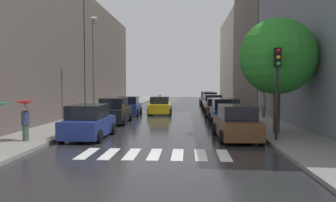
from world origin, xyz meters
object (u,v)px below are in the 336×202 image
at_px(parked_car_right_nearest, 236,123).
at_px(taxi_midroad, 160,106).
at_px(parked_car_left_third, 128,106).
at_px(parked_car_right_fifth, 210,100).
at_px(traffic_light_right_corner, 277,73).
at_px(pedestrian_near_tree, 264,98).
at_px(pedestrian_by_kerb, 25,112).
at_px(parked_car_right_third, 217,108).
at_px(parked_car_right_second, 225,112).
at_px(lamp_post_left, 94,61).
at_px(parked_car_left_second, 114,111).
at_px(parked_car_left_nearest, 88,123).
at_px(parked_car_right_sixth, 207,98).
at_px(street_tree_right, 277,57).
at_px(parked_car_right_fourth, 213,103).

relative_size(parked_car_right_nearest, taxi_midroad, 1.00).
height_order(parked_car_left_third, parked_car_right_nearest, parked_car_right_nearest).
relative_size(parked_car_right_fifth, traffic_light_right_corner, 1.03).
height_order(parked_car_left_third, pedestrian_near_tree, pedestrian_near_tree).
bearing_deg(pedestrian_by_kerb, parked_car_right_fifth, -15.05).
bearing_deg(parked_car_right_third, pedestrian_near_tree, -122.28).
distance_m(parked_car_right_second, lamp_post_left, 10.11).
relative_size(parked_car_left_second, pedestrian_near_tree, 2.01).
xyz_separation_m(parked_car_left_third, pedestrian_by_kerb, (-2.17, -14.42, 0.70)).
bearing_deg(parked_car_left_nearest, parked_car_right_fifth, -16.26).
bearing_deg(pedestrian_near_tree, parked_car_right_sixth, -7.65).
bearing_deg(parked_car_right_second, traffic_light_right_corner, -166.35).
distance_m(pedestrian_near_tree, street_tree_right, 8.89).
bearing_deg(street_tree_right, parked_car_right_fourth, 97.35).
relative_size(parked_car_right_fourth, lamp_post_left, 0.62).
distance_m(street_tree_right, traffic_light_right_corner, 2.63).
height_order(parked_car_right_third, pedestrian_by_kerb, pedestrian_by_kerb).
bearing_deg(parked_car_right_fourth, parked_car_right_third, 179.13).
bearing_deg(parked_car_right_third, parked_car_right_fourth, 1.35).
xyz_separation_m(parked_car_left_nearest, parked_car_right_fourth, (7.63, 18.47, -0.03)).
xyz_separation_m(parked_car_left_second, parked_car_left_third, (-0.11, 6.06, -0.05)).
bearing_deg(lamp_post_left, parked_car_right_fourth, 49.55).
height_order(parked_car_right_nearest, pedestrian_near_tree, pedestrian_near_tree).
relative_size(parked_car_left_nearest, traffic_light_right_corner, 0.94).
height_order(parked_car_right_fourth, pedestrian_near_tree, pedestrian_near_tree).
distance_m(parked_car_left_nearest, pedestrian_by_kerb, 3.07).
bearing_deg(parked_car_left_third, street_tree_right, -139.92).
bearing_deg(parked_car_right_second, parked_car_left_third, 50.93).
bearing_deg(parked_car_right_second, parked_car_right_fifth, 0.04).
bearing_deg(parked_car_right_sixth, street_tree_right, -174.98).
bearing_deg(parked_car_right_sixth, parked_car_left_third, 156.90).
bearing_deg(parked_car_right_second, taxi_midroad, 33.48).
height_order(parked_car_left_second, parked_car_right_fourth, parked_car_left_second).
bearing_deg(parked_car_right_third, parked_car_right_fifth, 1.37).
xyz_separation_m(parked_car_left_second, lamp_post_left, (-1.68, 0.83, 3.59)).
height_order(parked_car_left_second, parked_car_left_third, parked_car_left_second).
bearing_deg(street_tree_right, pedestrian_near_tree, 81.92).
xyz_separation_m(parked_car_left_nearest, taxi_midroad, (2.49, 14.02, -0.04)).
height_order(parked_car_left_third, parked_car_right_fifth, parked_car_right_fifth).
bearing_deg(parked_car_right_fourth, traffic_light_right_corner, -175.40).
bearing_deg(parked_car_right_third, taxi_midroad, 74.44).
bearing_deg(traffic_light_right_corner, parked_car_right_third, 97.14).
bearing_deg(taxi_midroad, parked_car_left_second, 159.31).
relative_size(parked_car_right_nearest, pedestrian_by_kerb, 2.41).
distance_m(parked_car_left_nearest, traffic_light_right_corner, 9.55).
distance_m(street_tree_right, lamp_post_left, 12.99).
height_order(street_tree_right, traffic_light_right_corner, street_tree_right).
bearing_deg(pedestrian_near_tree, parked_car_right_nearest, 143.27).
xyz_separation_m(parked_car_right_third, taxi_midroad, (-5.05, 1.62, 0.04)).
xyz_separation_m(parked_car_left_second, parked_car_right_second, (7.69, -0.39, -0.00)).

